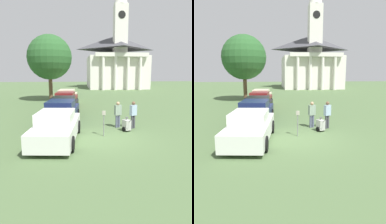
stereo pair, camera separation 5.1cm
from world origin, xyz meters
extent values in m
plane|color=#4C663D|center=(0.00, 0.00, 0.00)|extent=(120.00, 120.00, 0.00)
cube|color=silver|center=(-2.58, -0.05, 0.60)|extent=(2.41, 5.04, 0.80)
cube|color=silver|center=(-2.60, -0.24, 1.29)|extent=(1.89, 2.21, 0.58)
cylinder|color=black|center=(-3.35, 1.55, 0.36)|extent=(0.25, 0.73, 0.72)
cylinder|color=black|center=(-1.49, 1.36, 0.36)|extent=(0.25, 0.73, 0.72)
cylinder|color=black|center=(-3.67, -1.45, 0.36)|extent=(0.25, 0.73, 0.72)
cylinder|color=black|center=(-1.81, -1.64, 0.36)|extent=(0.25, 0.73, 0.72)
cube|color=#19234C|center=(-2.58, 3.68, 0.61)|extent=(2.45, 5.25, 0.82)
cube|color=#19234C|center=(-2.60, 3.48, 1.31)|extent=(1.91, 2.30, 0.57)
cylinder|color=black|center=(-3.35, 5.35, 0.36)|extent=(0.26, 0.74, 0.73)
cylinder|color=black|center=(-1.48, 5.15, 0.36)|extent=(0.26, 0.74, 0.73)
cylinder|color=black|center=(-3.68, 2.22, 0.36)|extent=(0.26, 0.74, 0.73)
cylinder|color=black|center=(-1.81, 2.02, 0.36)|extent=(0.26, 0.74, 0.73)
cube|color=black|center=(-2.58, 6.85, 0.57)|extent=(2.46, 5.22, 0.78)
cube|color=black|center=(-2.60, 6.65, 1.22)|extent=(1.92, 2.29, 0.50)
cylinder|color=black|center=(-3.36, 8.50, 0.33)|extent=(0.25, 0.67, 0.66)
cylinder|color=black|center=(-1.47, 8.30, 0.33)|extent=(0.25, 0.67, 0.66)
cylinder|color=black|center=(-3.69, 5.39, 0.33)|extent=(0.25, 0.67, 0.66)
cylinder|color=black|center=(-1.80, 5.19, 0.33)|extent=(0.25, 0.67, 0.66)
cube|color=maroon|center=(-2.58, 10.43, 0.60)|extent=(2.40, 5.02, 0.80)
cube|color=maroon|center=(-2.60, 10.24, 1.25)|extent=(1.87, 2.20, 0.49)
cylinder|color=black|center=(-3.35, 12.02, 0.37)|extent=(0.26, 0.76, 0.74)
cylinder|color=black|center=(-1.50, 11.83, 0.37)|extent=(0.26, 0.76, 0.74)
cylinder|color=black|center=(-3.66, 9.04, 0.37)|extent=(0.26, 0.76, 0.74)
cylinder|color=black|center=(-1.82, 8.84, 0.37)|extent=(0.26, 0.76, 0.74)
cube|color=beige|center=(-2.58, 14.05, 0.56)|extent=(2.42, 5.02, 0.72)
cube|color=beige|center=(-2.60, 13.86, 1.18)|extent=(1.89, 2.20, 0.52)
cylinder|color=black|center=(-3.36, 15.64, 0.37)|extent=(0.26, 0.75, 0.74)
cylinder|color=black|center=(-1.49, 15.45, 0.37)|extent=(0.26, 0.75, 0.74)
cylinder|color=black|center=(-3.67, 12.65, 0.37)|extent=(0.26, 0.75, 0.74)
cylinder|color=black|center=(-1.81, 12.46, 0.37)|extent=(0.26, 0.75, 0.74)
cylinder|color=slate|center=(-0.12, 0.55, 0.59)|extent=(0.05, 0.05, 1.19)
cube|color=gray|center=(-0.12, 0.55, 1.30)|extent=(0.18, 0.09, 0.22)
cylinder|color=#515670|center=(1.08, 2.36, 0.40)|extent=(0.14, 0.14, 0.80)
cylinder|color=#515670|center=(0.92, 2.31, 0.40)|extent=(0.14, 0.14, 0.80)
cube|color=gray|center=(1.00, 2.34, 1.11)|extent=(0.47, 0.34, 0.63)
sphere|color=tan|center=(1.00, 2.34, 1.53)|extent=(0.22, 0.22, 0.22)
cylinder|color=#3F3F47|center=(1.97, 2.08, 0.41)|extent=(0.14, 0.14, 0.82)
cylinder|color=#3F3F47|center=(1.82, 1.99, 0.41)|extent=(0.14, 0.14, 0.82)
cube|color=#99B2CC|center=(1.90, 2.04, 1.14)|extent=(0.47, 0.40, 0.65)
sphere|color=brown|center=(1.90, 2.04, 1.58)|extent=(0.22, 0.22, 0.22)
cube|color=#B2B2AD|center=(1.36, 1.44, 0.38)|extent=(0.50, 0.55, 0.60)
cone|color=#59595B|center=(1.36, 1.44, 0.76)|extent=(0.18, 0.18, 0.16)
cylinder|color=#4C4C4C|center=(1.54, 1.01, 0.78)|extent=(0.26, 0.55, 0.43)
cylinder|color=black|center=(1.16, 1.36, 0.14)|extent=(0.16, 0.28, 0.28)
cylinder|color=black|center=(1.55, 1.52, 0.14)|extent=(0.16, 0.28, 0.28)
cube|color=silver|center=(6.81, 35.45, 3.16)|extent=(11.40, 12.07, 6.32)
pyramid|color=#424247|center=(6.81, 35.45, 9.17)|extent=(11.62, 12.31, 2.85)
cylinder|color=silver|center=(3.39, 28.82, 3.00)|extent=(0.56, 0.56, 6.01)
cylinder|color=silver|center=(5.67, 28.82, 3.00)|extent=(0.56, 0.56, 6.01)
cylinder|color=silver|center=(7.95, 28.82, 3.00)|extent=(0.56, 0.56, 6.01)
cylinder|color=silver|center=(10.23, 28.82, 3.00)|extent=(0.56, 0.56, 6.01)
cube|color=silver|center=(6.81, 28.82, 6.36)|extent=(9.69, 0.70, 0.70)
cube|color=silver|center=(6.81, 30.92, 10.79)|extent=(2.40, 2.40, 8.93)
cylinder|color=black|center=(6.81, 29.70, 13.29)|extent=(1.32, 0.06, 1.32)
cylinder|color=brown|center=(-4.53, 15.32, 1.43)|extent=(0.44, 0.44, 2.87)
sphere|color=#285628|center=(-4.53, 15.32, 5.03)|extent=(5.10, 5.10, 5.10)
camera|label=1|loc=(-1.61, -10.84, 3.54)|focal=35.00mm
camera|label=2|loc=(-1.56, -10.85, 3.54)|focal=35.00mm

